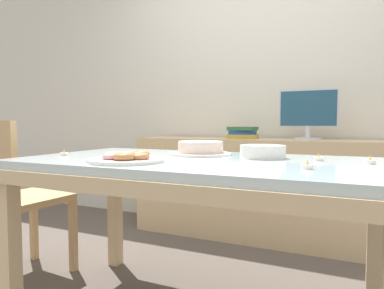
{
  "coord_description": "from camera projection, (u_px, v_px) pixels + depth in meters",
  "views": [
    {
      "loc": [
        0.62,
        -1.41,
        0.92
      ],
      "look_at": [
        -0.06,
        0.07,
        0.82
      ],
      "focal_mm": 32.0,
      "sensor_mm": 36.0,
      "label": 1
    }
  ],
  "objects": [
    {
      "name": "plate_stack",
      "position": [
        263.0,
        152.0,
        1.58
      ],
      "size": [
        0.21,
        0.21,
        0.06
      ],
      "color": "silver",
      "rests_on": "dining_table"
    },
    {
      "name": "chair",
      "position": [
        13.0,
        193.0,
        1.98
      ],
      "size": [
        0.45,
        0.45,
        0.94
      ],
      "color": "tan",
      "rests_on": "ground"
    },
    {
      "name": "tealight_centre",
      "position": [
        319.0,
        158.0,
        1.46
      ],
      "size": [
        0.04,
        0.04,
        0.04
      ],
      "color": "silver",
      "rests_on": "dining_table"
    },
    {
      "name": "tealight_near_front",
      "position": [
        307.0,
        166.0,
        1.19
      ],
      "size": [
        0.04,
        0.04,
        0.04
      ],
      "color": "silver",
      "rests_on": "dining_table"
    },
    {
      "name": "sideboard",
      "position": [
        261.0,
        189.0,
        2.73
      ],
      "size": [
        2.08,
        0.44,
        0.8
      ],
      "color": "#D1B284",
      "rests_on": "ground"
    },
    {
      "name": "cake_chocolate_round",
      "position": [
        201.0,
        149.0,
        1.74
      ],
      "size": [
        0.31,
        0.31,
        0.07
      ],
      "color": "silver",
      "rests_on": "dining_table"
    },
    {
      "name": "tealight_near_cakes",
      "position": [
        64.0,
        154.0,
        1.7
      ],
      "size": [
        0.04,
        0.04,
        0.04
      ],
      "color": "silver",
      "rests_on": "dining_table"
    },
    {
      "name": "wall_back",
      "position": [
        271.0,
        80.0,
        2.95
      ],
      "size": [
        8.0,
        0.1,
        2.6
      ],
      "primitive_type": "cube",
      "color": "silver",
      "rests_on": "ground"
    },
    {
      "name": "tealight_right_edge",
      "position": [
        370.0,
        161.0,
        1.35
      ],
      "size": [
        0.04,
        0.04,
        0.04
      ],
      "color": "silver",
      "rests_on": "dining_table"
    },
    {
      "name": "pastry_platter",
      "position": [
        127.0,
        158.0,
        1.43
      ],
      "size": [
        0.32,
        0.32,
        0.04
      ],
      "color": "silver",
      "rests_on": "dining_table"
    },
    {
      "name": "dining_table",
      "position": [
        197.0,
        179.0,
        1.55
      ],
      "size": [
        1.63,
        0.89,
        0.76
      ],
      "color": "silver",
      "rests_on": "ground"
    },
    {
      "name": "book_stack",
      "position": [
        243.0,
        133.0,
        2.77
      ],
      "size": [
        0.25,
        0.18,
        0.1
      ],
      "color": "#B29933",
      "rests_on": "sideboard"
    },
    {
      "name": "computer_monitor",
      "position": [
        308.0,
        115.0,
        2.55
      ],
      "size": [
        0.42,
        0.2,
        0.38
      ],
      "color": "silver",
      "rests_on": "sideboard"
    }
  ]
}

